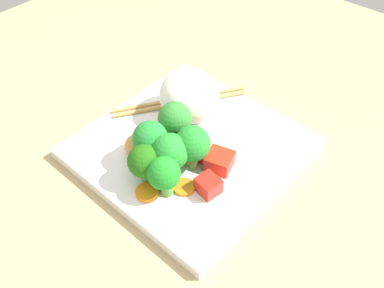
# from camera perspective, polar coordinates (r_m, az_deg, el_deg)

# --- Properties ---
(ground_plane) EXTENTS (1.10, 1.10, 0.02)m
(ground_plane) POSITION_cam_1_polar(r_m,az_deg,el_deg) (0.57, -0.25, -1.82)
(ground_plane) COLOR tan
(square_plate) EXTENTS (0.27, 0.27, 0.02)m
(square_plate) POSITION_cam_1_polar(r_m,az_deg,el_deg) (0.56, -0.26, -0.58)
(square_plate) COLOR white
(square_plate) RESTS_ON ground_plane
(rice_mound) EXTENTS (0.12, 0.12, 0.07)m
(rice_mound) POSITION_cam_1_polar(r_m,az_deg,el_deg) (0.57, -0.39, 6.75)
(rice_mound) COLOR white
(rice_mound) RESTS_ON square_plate
(broccoli_floret_0) EXTENTS (0.04, 0.04, 0.06)m
(broccoli_floret_0) POSITION_cam_1_polar(r_m,az_deg,el_deg) (0.50, 0.07, -0.02)
(broccoli_floret_0) COLOR #60923D
(broccoli_floret_0) RESTS_ON square_plate
(broccoli_floret_1) EXTENTS (0.04, 0.04, 0.06)m
(broccoli_floret_1) POSITION_cam_1_polar(r_m,az_deg,el_deg) (0.49, -6.80, -2.38)
(broccoli_floret_1) COLOR #62A456
(broccoli_floret_1) RESTS_ON square_plate
(broccoli_floret_2) EXTENTS (0.05, 0.05, 0.06)m
(broccoli_floret_2) POSITION_cam_1_polar(r_m,az_deg,el_deg) (0.49, -3.07, -1.19)
(broccoli_floret_2) COLOR #51A03C
(broccoli_floret_2) RESTS_ON square_plate
(broccoli_floret_3) EXTENTS (0.04, 0.04, 0.06)m
(broccoli_floret_3) POSITION_cam_1_polar(r_m,az_deg,el_deg) (0.47, -3.92, -4.23)
(broccoli_floret_3) COLOR #59973C
(broccoli_floret_3) RESTS_ON square_plate
(broccoli_floret_4) EXTENTS (0.04, 0.04, 0.06)m
(broccoli_floret_4) POSITION_cam_1_polar(r_m,az_deg,el_deg) (0.50, -5.82, 0.71)
(broccoli_floret_4) COLOR #529C38
(broccoli_floret_4) RESTS_ON square_plate
(broccoli_floret_5) EXTENTS (0.04, 0.04, 0.06)m
(broccoli_floret_5) POSITION_cam_1_polar(r_m,az_deg,el_deg) (0.53, -2.37, 3.39)
(broccoli_floret_5) COLOR #529F3E
(broccoli_floret_5) RESTS_ON square_plate
(carrot_slice_0) EXTENTS (0.04, 0.04, 0.01)m
(carrot_slice_0) POSITION_cam_1_polar(r_m,az_deg,el_deg) (0.55, -4.34, 0.04)
(carrot_slice_0) COLOR orange
(carrot_slice_0) RESTS_ON square_plate
(carrot_slice_1) EXTENTS (0.04, 0.04, 0.01)m
(carrot_slice_1) POSITION_cam_1_polar(r_m,az_deg,el_deg) (0.50, -6.29, -6.70)
(carrot_slice_1) COLOR orange
(carrot_slice_1) RESTS_ON square_plate
(carrot_slice_2) EXTENTS (0.03, 0.03, 0.01)m
(carrot_slice_2) POSITION_cam_1_polar(r_m,az_deg,el_deg) (0.53, -0.95, -1.62)
(carrot_slice_2) COLOR orange
(carrot_slice_2) RESTS_ON square_plate
(carrot_slice_3) EXTENTS (0.03, 0.03, 0.00)m
(carrot_slice_3) POSITION_cam_1_polar(r_m,az_deg,el_deg) (0.50, -1.10, -6.04)
(carrot_slice_3) COLOR orange
(carrot_slice_3) RESTS_ON square_plate
(pepper_chunk_0) EXTENTS (0.03, 0.03, 0.02)m
(pepper_chunk_0) POSITION_cam_1_polar(r_m,az_deg,el_deg) (0.49, 2.29, -5.77)
(pepper_chunk_0) COLOR red
(pepper_chunk_0) RESTS_ON square_plate
(pepper_chunk_1) EXTENTS (0.02, 0.02, 0.02)m
(pepper_chunk_1) POSITION_cam_1_polar(r_m,az_deg,el_deg) (0.53, 1.88, -1.54)
(pepper_chunk_1) COLOR red
(pepper_chunk_1) RESTS_ON square_plate
(pepper_chunk_2) EXTENTS (0.04, 0.04, 0.02)m
(pepper_chunk_2) POSITION_cam_1_polar(r_m,az_deg,el_deg) (0.52, 3.86, -2.35)
(pepper_chunk_2) COLOR red
(pepper_chunk_2) RESTS_ON square_plate
(pepper_chunk_3) EXTENTS (0.03, 0.03, 0.02)m
(pepper_chunk_3) POSITION_cam_1_polar(r_m,az_deg,el_deg) (0.55, 0.29, 0.57)
(pepper_chunk_3) COLOR red
(pepper_chunk_3) RESTS_ON square_plate
(chicken_piece_0) EXTENTS (0.04, 0.04, 0.03)m
(chicken_piece_0) POSITION_cam_1_polar(r_m,az_deg,el_deg) (0.53, -7.48, -0.09)
(chicken_piece_0) COLOR #C08D42
(chicken_piece_0) RESTS_ON square_plate
(chopstick_pair) EXTENTS (0.12, 0.18, 0.01)m
(chopstick_pair) POSITION_cam_1_polar(r_m,az_deg,el_deg) (0.61, -1.66, 5.94)
(chopstick_pair) COLOR tan
(chopstick_pair) RESTS_ON square_plate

